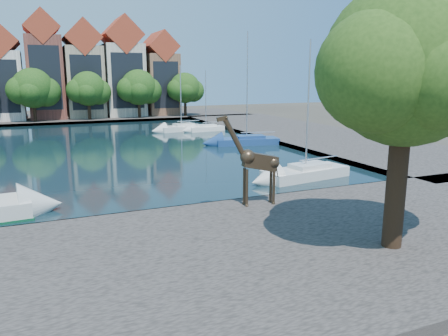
# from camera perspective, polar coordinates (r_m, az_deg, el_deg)

# --- Properties ---
(ground) EXTENTS (160.00, 160.00, 0.00)m
(ground) POSITION_cam_1_polar(r_m,az_deg,el_deg) (23.95, -8.30, -6.28)
(ground) COLOR #38332B
(ground) RESTS_ON ground
(water_basin) EXTENTS (38.00, 50.00, 0.08)m
(water_basin) POSITION_cam_1_polar(r_m,az_deg,el_deg) (46.97, -15.91, 2.50)
(water_basin) COLOR black
(water_basin) RESTS_ON ground
(near_quay) EXTENTS (50.00, 14.00, 0.50)m
(near_quay) POSITION_cam_1_polar(r_m,az_deg,el_deg) (17.62, -2.30, -12.21)
(near_quay) COLOR #4E4743
(near_quay) RESTS_ON ground
(far_quay) EXTENTS (60.00, 16.00, 0.50)m
(far_quay) POSITION_cam_1_polar(r_m,az_deg,el_deg) (78.57, -18.99, 6.16)
(far_quay) COLOR #4E4743
(far_quay) RESTS_ON ground
(right_quay) EXTENTS (14.00, 52.00, 0.50)m
(right_quay) POSITION_cam_1_polar(r_m,az_deg,el_deg) (55.78, 10.50, 4.44)
(right_quay) COLOR #4E4743
(right_quay) RESTS_ON ground
(plane_tree) EXTENTS (8.32, 6.40, 10.62)m
(plane_tree) POSITION_cam_1_polar(r_m,az_deg,el_deg) (18.60, 22.95, 11.69)
(plane_tree) COLOR #332114
(plane_tree) RESTS_ON near_quay
(townhouse_west_inner) EXTENTS (6.43, 9.18, 15.15)m
(townhouse_west_inner) POSITION_cam_1_polar(r_m,az_deg,el_deg) (78.16, -27.17, 10.70)
(townhouse_west_inner) COLOR silver
(townhouse_west_inner) RESTS_ON far_quay
(townhouse_center) EXTENTS (5.44, 9.18, 16.93)m
(townhouse_center) POSITION_cam_1_polar(r_m,az_deg,el_deg) (78.04, -22.40, 11.86)
(townhouse_center) COLOR brown
(townhouse_center) RESTS_ON far_quay
(townhouse_east_inner) EXTENTS (5.94, 9.18, 15.79)m
(townhouse_east_inner) POSITION_cam_1_polar(r_m,az_deg,el_deg) (78.39, -17.89, 11.71)
(townhouse_east_inner) COLOR tan
(townhouse_east_inner) RESTS_ON far_quay
(townhouse_east_mid) EXTENTS (6.43, 9.18, 16.65)m
(townhouse_east_mid) POSITION_cam_1_polar(r_m,az_deg,el_deg) (79.29, -13.13, 12.24)
(townhouse_east_mid) COLOR beige
(townhouse_east_mid) RESTS_ON far_quay
(townhouse_east_end) EXTENTS (5.44, 9.18, 14.43)m
(townhouse_east_end) POSITION_cam_1_polar(r_m,az_deg,el_deg) (80.70, -8.46, 11.71)
(townhouse_east_end) COLOR brown
(townhouse_east_end) RESTS_ON far_quay
(far_tree_mid_west) EXTENTS (7.80, 6.00, 8.00)m
(far_tree_mid_west) POSITION_cam_1_polar(r_m,az_deg,el_deg) (72.55, -23.62, 9.37)
(far_tree_mid_west) COLOR #332114
(far_tree_mid_west) RESTS_ON far_quay
(far_tree_mid_east) EXTENTS (7.02, 5.40, 7.52)m
(far_tree_mid_east) POSITION_cam_1_polar(r_m,az_deg,el_deg) (72.97, -17.25, 9.72)
(far_tree_mid_east) COLOR #332114
(far_tree_mid_east) RESTS_ON far_quay
(far_tree_east) EXTENTS (7.54, 5.80, 7.84)m
(far_tree_east) POSITION_cam_1_polar(r_m,az_deg,el_deg) (74.25, -11.02, 10.15)
(far_tree_east) COLOR #332114
(far_tree_east) RESTS_ON far_quay
(far_tree_far_east) EXTENTS (6.76, 5.20, 7.36)m
(far_tree_far_east) POSITION_cam_1_polar(r_m,az_deg,el_deg) (76.35, -5.05, 10.25)
(far_tree_far_east) COLOR #332114
(far_tree_far_east) RESTS_ON far_quay
(giraffe_statue) EXTENTS (3.46, 0.78, 4.93)m
(giraffe_statue) POSITION_cam_1_polar(r_m,az_deg,el_deg) (23.59, 4.15, 0.88)
(giraffe_statue) COLOR #3E2E1F
(giraffe_statue) RESTS_ON near_quay
(sailboat_right_a) EXTENTS (6.88, 3.22, 9.81)m
(sailboat_right_a) POSITION_cam_1_polar(r_m,az_deg,el_deg) (32.35, 10.60, -0.34)
(sailboat_right_a) COLOR silver
(sailboat_right_a) RESTS_ON water_basin
(sailboat_right_b) EXTENTS (7.12, 3.59, 11.78)m
(sailboat_right_b) POSITION_cam_1_polar(r_m,az_deg,el_deg) (47.44, 2.98, 3.75)
(sailboat_right_b) COLOR navy
(sailboat_right_b) RESTS_ON water_basin
(sailboat_right_c) EXTENTS (6.33, 3.14, 8.60)m
(sailboat_right_c) POSITION_cam_1_polar(r_m,az_deg,el_deg) (59.11, -5.59, 5.35)
(sailboat_right_c) COLOR silver
(sailboat_right_c) RESTS_ON water_basin
(sailboat_right_d) EXTENTS (4.96, 2.09, 7.94)m
(sailboat_right_d) POSITION_cam_1_polar(r_m,az_deg,el_deg) (58.74, -2.36, 5.31)
(sailboat_right_d) COLOR white
(sailboat_right_d) RESTS_ON water_basin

